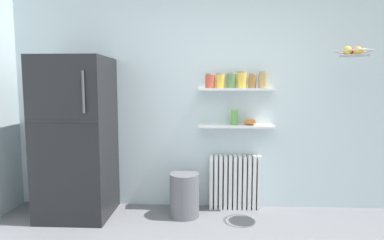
{
  "coord_description": "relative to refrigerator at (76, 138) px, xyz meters",
  "views": [
    {
      "loc": [
        0.01,
        -1.64,
        1.4
      ],
      "look_at": [
        -0.15,
        1.6,
        1.05
      ],
      "focal_mm": 30.0,
      "sensor_mm": 36.0,
      "label": 1
    }
  ],
  "objects": [
    {
      "name": "storage_jar_0",
      "position": [
        1.42,
        0.22,
        0.6
      ],
      "size": [
        0.11,
        0.11,
        0.16
      ],
      "color": "#C64C38",
      "rests_on": "wall_shelf_upper"
    },
    {
      "name": "vase",
      "position": [
        1.69,
        0.22,
        0.2
      ],
      "size": [
        0.08,
        0.08,
        0.16
      ],
      "primitive_type": "cylinder",
      "color": "#66A84C",
      "rests_on": "wall_shelf_lower"
    },
    {
      "name": "storage_jar_4",
      "position": [
        1.88,
        0.22,
        0.61
      ],
      "size": [
        0.08,
        0.08,
        0.17
      ],
      "color": "olive",
      "rests_on": "wall_shelf_upper"
    },
    {
      "name": "storage_jar_2",
      "position": [
        1.65,
        0.22,
        0.61
      ],
      "size": [
        0.1,
        0.1,
        0.17
      ],
      "color": "#5B7F4C",
      "rests_on": "wall_shelf_upper"
    },
    {
      "name": "refrigerator",
      "position": [
        0.0,
        0.0,
        0.0
      ],
      "size": [
        0.72,
        0.7,
        1.7
      ],
      "color": "black",
      "rests_on": "ground_plane"
    },
    {
      "name": "shelf_bowl",
      "position": [
        1.87,
        0.22,
        0.15
      ],
      "size": [
        0.14,
        0.14,
        0.06
      ],
      "primitive_type": "ellipsoid",
      "color": "orange",
      "rests_on": "wall_shelf_lower"
    },
    {
      "name": "storage_jar_1",
      "position": [
        1.54,
        0.22,
        0.6
      ],
      "size": [
        0.1,
        0.1,
        0.16
      ],
      "color": "yellow",
      "rests_on": "wall_shelf_upper"
    },
    {
      "name": "wall_shelf_upper",
      "position": [
        1.71,
        0.22,
        0.51
      ],
      "size": [
        0.83,
        0.22,
        0.02
      ],
      "primitive_type": "cube",
      "color": "white"
    },
    {
      "name": "back_wall",
      "position": [
        1.39,
        0.38,
        0.45
      ],
      "size": [
        7.04,
        0.1,
        2.6
      ],
      "primitive_type": "cube",
      "color": "silver",
      "rests_on": "ground_plane"
    },
    {
      "name": "storage_jar_5",
      "position": [
        2.0,
        0.22,
        0.61
      ],
      "size": [
        0.1,
        0.1,
        0.18
      ],
      "color": "tan",
      "rests_on": "wall_shelf_upper"
    },
    {
      "name": "storage_jar_3",
      "position": [
        1.77,
        0.22,
        0.61
      ],
      "size": [
        0.11,
        0.11,
        0.18
      ],
      "color": "yellow",
      "rests_on": "wall_shelf_upper"
    },
    {
      "name": "radiator",
      "position": [
        1.71,
        0.25,
        -0.54
      ],
      "size": [
        0.57,
        0.12,
        0.61
      ],
      "color": "white",
      "rests_on": "ground_plane"
    },
    {
      "name": "hanging_fruit_basket",
      "position": [
        2.78,
        -0.15,
        0.87
      ],
      "size": [
        0.33,
        0.33,
        0.1
      ],
      "color": "#B2B2B7"
    },
    {
      "name": "trash_bin",
      "position": [
        1.15,
        0.01,
        -0.61
      ],
      "size": [
        0.32,
        0.32,
        0.47
      ],
      "primitive_type": "cylinder",
      "color": "slate",
      "rests_on": "ground_plane"
    },
    {
      "name": "wall_shelf_lower",
      "position": [
        1.71,
        0.22,
        0.11
      ],
      "size": [
        0.83,
        0.22,
        0.02
      ],
      "primitive_type": "cube",
      "color": "white"
    }
  ]
}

